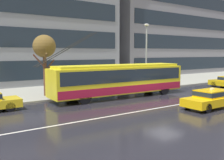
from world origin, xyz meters
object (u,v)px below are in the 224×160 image
Objects in this scene: pedestrian_waiting_by_pole at (117,76)px; street_tree_bare at (44,48)px; taxi_oncoming_near at (211,98)px; pedestrian_walking_past at (65,77)px; pedestrian_approaching_curb at (76,83)px; trolleybus at (120,79)px; bus_shelter at (78,73)px; street_lamp at (146,50)px; pedestrian_at_shelter at (135,73)px.

pedestrian_waiting_by_pole is 0.36× the size of street_tree_bare.
taxi_oncoming_near is 11.46m from pedestrian_walking_past.
pedestrian_approaching_curb is (-5.66, 9.61, 0.46)m from taxi_oncoming_near.
pedestrian_waiting_by_pole is at bearing -5.59° from pedestrian_approaching_curb.
trolleybus is 3.16× the size of taxi_oncoming_near.
bus_shelter reaches higher than pedestrian_waiting_by_pole.
street_tree_bare reaches higher than pedestrian_walking_past.
pedestrian_waiting_by_pole is (1.16, 2.09, 0.08)m from trolleybus.
trolleybus is at bearing -39.35° from pedestrian_approaching_curb.
pedestrian_walking_past is at bearing 127.10° from taxi_oncoming_near.
bus_shelter is 1.84× the size of pedestrian_walking_past.
pedestrian_approaching_curb is at bearing 120.51° from taxi_oncoming_near.
trolleybus reaches higher than taxi_oncoming_near.
taxi_oncoming_near is at bearing -104.74° from street_lamp.
bus_shelter is (-4.93, 10.56, 1.32)m from taxi_oncoming_near.
street_lamp is at bearing 75.26° from taxi_oncoming_near.
pedestrian_approaching_curb is (-6.71, 0.02, -0.64)m from pedestrian_at_shelter.
street_tree_bare is at bearing 146.39° from trolleybus.
trolleybus is 2.60× the size of street_tree_bare.
pedestrian_at_shelter is 1.06× the size of pedestrian_waiting_by_pole.
pedestrian_walking_past is (-1.95, -1.46, -0.23)m from bus_shelter.
pedestrian_waiting_by_pole reaches higher than taxi_oncoming_near.
bus_shelter is at bearing 36.87° from pedestrian_walking_past.
pedestrian_approaching_curb is 8.66m from street_lamp.
trolleybus is 7.17× the size of pedestrian_waiting_by_pole.
pedestrian_approaching_curb is 0.26× the size of street_lamp.
pedestrian_walking_past is at bearing -143.13° from bus_shelter.
trolleybus is 7.62m from taxi_oncoming_near.
taxi_oncoming_near is (2.61, -7.11, -0.86)m from trolleybus.
bus_shelter is 0.71× the size of street_tree_bare.
pedestrian_at_shelter is 6.74m from pedestrian_approaching_curb.
street_lamp is (7.41, -1.13, 2.09)m from bus_shelter.
bus_shelter is 1.83× the size of pedestrian_at_shelter.
taxi_oncoming_near is at bearing -59.49° from pedestrian_approaching_curb.
pedestrian_walking_past is 0.38× the size of street_tree_bare.
bus_shelter reaches higher than pedestrian_walking_past.
pedestrian_approaching_curb is at bearing 174.41° from pedestrian_waiting_by_pole.
taxi_oncoming_near is 13.84m from street_tree_bare.
bus_shelter is (-2.32, 3.46, 0.46)m from trolleybus.
trolleybus reaches higher than bus_shelter.
trolleybus is 6.74× the size of pedestrian_at_shelter.
taxi_oncoming_near is 2.13× the size of pedestrian_at_shelter.
street_lamp reaches higher than pedestrian_at_shelter.
pedestrian_approaching_curb is 1.47m from pedestrian_walking_past.
trolleybus is at bearing -33.61° from street_tree_bare.
trolleybus is 3.68× the size of bus_shelter.
pedestrian_at_shelter is at bearing 34.12° from trolleybus.
bus_shelter reaches higher than pedestrian_at_shelter.
street_lamp reaches higher than pedestrian_waiting_by_pole.
pedestrian_walking_past is (-4.27, 1.99, 0.23)m from trolleybus.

